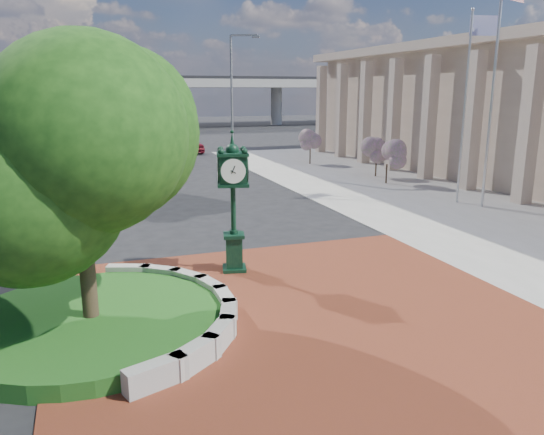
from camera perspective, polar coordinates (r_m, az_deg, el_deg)
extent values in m
plane|color=black|center=(14.29, 1.96, -9.21)|extent=(200.00, 200.00, 0.00)
cube|color=maroon|center=(13.43, 3.54, -10.67)|extent=(12.00, 12.00, 0.04)
cube|color=#9E9B93|center=(30.99, 23.27, 2.21)|extent=(20.00, 50.00, 0.04)
cube|color=#9E9B93|center=(10.68, -12.38, -16.28)|extent=(1.29, 0.76, 0.54)
cube|color=#9E9B93|center=(11.19, -8.22, -14.61)|extent=(1.20, 1.04, 0.54)
cube|color=#9E9B93|center=(11.93, -5.66, -12.67)|extent=(1.00, 1.22, 0.54)
cube|color=#9E9B93|center=(12.79, -4.72, -10.77)|extent=(0.71, 1.30, 0.54)
cube|color=#9E9B93|center=(13.68, -5.16, -9.11)|extent=(0.35, 1.25, 0.54)
cube|color=#9E9B93|center=(14.52, -6.69, -7.77)|extent=(0.71, 1.30, 0.54)
cube|color=#9E9B93|center=(15.24, -9.02, -6.80)|extent=(1.00, 1.22, 0.54)
cube|color=#9E9B93|center=(15.80, -11.91, -6.18)|extent=(1.20, 1.04, 0.54)
cube|color=#9E9B93|center=(16.17, -15.15, -5.91)|extent=(1.29, 0.76, 0.54)
cylinder|color=#164E18|center=(13.36, -18.80, -10.71)|extent=(6.10, 6.10, 0.40)
cube|color=black|center=(32.54, 22.60, 9.85)|extent=(0.30, 40.00, 5.50)
cube|color=#9E9B93|center=(82.40, -16.59, 13.69)|extent=(90.00, 12.00, 1.20)
cube|color=black|center=(82.42, -16.63, 14.25)|extent=(90.00, 12.00, 0.40)
cylinder|color=#9E9B93|center=(82.92, -26.98, 10.37)|extent=(1.80, 1.80, 6.00)
cylinder|color=#9E9B93|center=(82.88, -12.91, 11.48)|extent=(1.80, 1.80, 6.00)
cylinder|color=#9E9B93|center=(87.54, 0.48, 11.91)|extent=(1.80, 1.80, 6.00)
cylinder|color=#38281C|center=(13.04, -19.10, -7.15)|extent=(0.36, 0.36, 2.17)
sphere|color=#163D10|center=(12.39, -20.04, 4.39)|extent=(5.20, 5.20, 5.20)
cylinder|color=#38281C|center=(30.61, -17.72, 4.34)|extent=(0.36, 0.36, 1.92)
sphere|color=#163D10|center=(30.35, -18.03, 8.59)|extent=(4.40, 4.40, 4.40)
cube|color=black|center=(16.72, -4.07, -5.52)|extent=(0.87, 0.87, 0.15)
cube|color=black|center=(16.55, -4.10, -3.67)|extent=(0.60, 0.60, 1.00)
cube|color=black|center=(16.40, -4.13, -1.92)|extent=(0.76, 0.76, 0.11)
cylinder|color=black|center=(16.20, -4.18, 0.90)|extent=(0.15, 0.15, 1.54)
cube|color=black|center=(15.97, -4.26, 5.23)|extent=(0.98, 0.98, 0.82)
cylinder|color=white|center=(15.55, -4.19, 5.00)|extent=(0.72, 0.21, 0.73)
cylinder|color=white|center=(16.40, -4.33, 5.44)|extent=(0.72, 0.21, 0.73)
cylinder|color=white|center=(15.96, -5.80, 5.19)|extent=(0.21, 0.72, 0.73)
cylinder|color=white|center=(16.00, -2.73, 5.26)|extent=(0.21, 0.72, 0.73)
sphere|color=black|center=(15.90, -4.29, 7.23)|extent=(0.40, 0.40, 0.40)
cone|color=black|center=(15.87, -4.31, 8.31)|extent=(0.16, 0.16, 0.45)
imported|color=maroon|center=(48.99, -9.16, 7.86)|extent=(2.74, 5.00, 1.61)
cylinder|color=silver|center=(26.94, 22.62, 12.13)|extent=(0.13, 0.13, 10.66)
cylinder|color=silver|center=(27.66, 19.99, 10.75)|extent=(0.11, 0.11, 9.11)
sphere|color=silver|center=(27.88, 20.79, 20.20)|extent=(0.16, 0.16, 0.16)
plane|color=navy|center=(28.23, 21.79, 18.63)|extent=(1.33, 0.29, 1.37)
cylinder|color=slate|center=(38.13, -4.34, 12.10)|extent=(0.16, 0.16, 9.16)
cube|color=slate|center=(38.16, -3.03, 19.00)|extent=(1.74, 0.88, 0.12)
cube|color=slate|center=(38.06, -1.74, 18.87)|extent=(0.57, 0.44, 0.15)
cylinder|color=slate|center=(53.58, -17.40, 11.43)|extent=(0.15, 0.15, 8.20)
cube|color=slate|center=(53.73, -16.82, 15.85)|extent=(1.64, 0.27, 0.11)
cube|color=slate|center=(53.83, -16.02, 15.80)|extent=(0.47, 0.26, 0.14)
cylinder|color=#38281C|center=(32.71, 12.20, 4.59)|extent=(0.10, 0.10, 1.20)
sphere|color=#C160B1|center=(32.57, 12.29, 6.33)|extent=(1.20, 1.20, 1.20)
cylinder|color=#38281C|center=(35.30, 11.11, 5.28)|extent=(0.10, 0.10, 1.20)
sphere|color=#C160B1|center=(35.17, 11.18, 6.89)|extent=(1.20, 1.20, 1.20)
cylinder|color=#38281C|center=(40.65, 4.12, 6.56)|extent=(0.10, 0.10, 1.20)
sphere|color=#C160B1|center=(40.54, 4.14, 7.97)|extent=(1.20, 1.20, 1.20)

